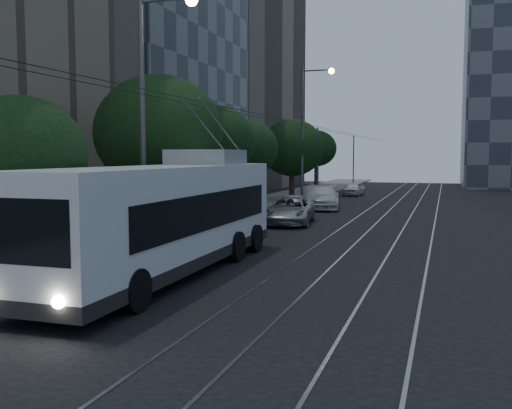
{
  "coord_description": "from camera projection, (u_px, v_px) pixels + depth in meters",
  "views": [
    {
      "loc": [
        5.24,
        -18.2,
        3.71
      ],
      "look_at": [
        -1.64,
        2.39,
        1.81
      ],
      "focal_mm": 40.0,
      "sensor_mm": 36.0,
      "label": 1
    }
  ],
  "objects": [
    {
      "name": "ground",
      "position": [
        280.0,
        265.0,
        19.17
      ],
      "size": [
        120.0,
        120.0,
        0.0
      ],
      "primitive_type": "plane",
      "color": "black",
      "rests_on": "ground"
    },
    {
      "name": "sidewalk",
      "position": [
        256.0,
        206.0,
        40.43
      ],
      "size": [
        5.0,
        90.0,
        0.15
      ],
      "primitive_type": "cube",
      "color": "slate",
      "rests_on": "ground"
    },
    {
      "name": "tram_rails",
      "position": [
        401.0,
        211.0,
        37.28
      ],
      "size": [
        4.52,
        90.0,
        0.02
      ],
      "color": "gray",
      "rests_on": "ground"
    },
    {
      "name": "overhead_wires",
      "position": [
        291.0,
        158.0,
        39.34
      ],
      "size": [
        2.23,
        90.0,
        6.0
      ],
      "color": "black",
      "rests_on": "ground"
    },
    {
      "name": "building_glass_mid",
      "position": [
        126.0,
        31.0,
        44.79
      ],
      "size": [
        14.4,
        18.4,
        26.8
      ],
      "color": "#383E47",
      "rests_on": "ground"
    },
    {
      "name": "building_tan_far",
      "position": [
        221.0,
        31.0,
        63.34
      ],
      "size": [
        14.4,
        22.4,
        34.8
      ],
      "color": "gray",
      "rests_on": "ground"
    },
    {
      "name": "trolleybus",
      "position": [
        168.0,
        217.0,
        17.65
      ],
      "size": [
        2.89,
        13.08,
        5.63
      ],
      "rotation": [
        0.0,
        0.0,
        0.01
      ],
      "color": "silver",
      "rests_on": "ground"
    },
    {
      "name": "pickup_silver",
      "position": [
        289.0,
        211.0,
        30.54
      ],
      "size": [
        2.96,
        5.37,
        1.42
      ],
      "primitive_type": "imported",
      "rotation": [
        0.0,
        0.0,
        0.12
      ],
      "color": "#A8ACB0",
      "rests_on": "ground"
    },
    {
      "name": "car_white_a",
      "position": [
        293.0,
        204.0,
        35.91
      ],
      "size": [
        1.59,
        3.68,
        1.24
      ],
      "primitive_type": "imported",
      "rotation": [
        0.0,
        0.0,
        -0.04
      ],
      "color": "silver",
      "rests_on": "ground"
    },
    {
      "name": "car_white_b",
      "position": [
        322.0,
        197.0,
        39.01
      ],
      "size": [
        3.16,
        5.75,
        1.58
      ],
      "primitive_type": "imported",
      "rotation": [
        0.0,
        0.0,
        0.18
      ],
      "color": "silver",
      "rests_on": "ground"
    },
    {
      "name": "car_white_c",
      "position": [
        316.0,
        195.0,
        43.59
      ],
      "size": [
        2.12,
        4.1,
        1.29
      ],
      "primitive_type": "imported",
      "rotation": [
        0.0,
        0.0,
        0.2
      ],
      "color": "silver",
      "rests_on": "ground"
    },
    {
      "name": "car_white_d",
      "position": [
        354.0,
        189.0,
        51.9
      ],
      "size": [
        1.77,
        3.77,
        1.25
      ],
      "primitive_type": "imported",
      "rotation": [
        0.0,
        0.0,
        -0.08
      ],
      "color": "silver",
      "rests_on": "ground"
    },
    {
      "name": "tree_0",
      "position": [
        19.0,
        156.0,
        16.48
      ],
      "size": [
        3.86,
        3.86,
        5.42
      ],
      "color": "black",
      "rests_on": "ground"
    },
    {
      "name": "tree_1",
      "position": [
        159.0,
        133.0,
        25.44
      ],
      "size": [
        5.75,
        5.75,
        7.26
      ],
      "color": "black",
      "rests_on": "ground"
    },
    {
      "name": "tree_2",
      "position": [
        216.0,
        142.0,
        30.47
      ],
      "size": [
        4.23,
        4.23,
        6.32
      ],
      "color": "black",
      "rests_on": "ground"
    },
    {
      "name": "tree_3",
      "position": [
        246.0,
        149.0,
        36.17
      ],
      "size": [
        4.04,
        4.04,
        5.93
      ],
      "color": "black",
      "rests_on": "ground"
    },
    {
      "name": "tree_4",
      "position": [
        292.0,
        148.0,
        45.45
      ],
      "size": [
        5.06,
        5.06,
        6.54
      ],
      "color": "black",
      "rests_on": "ground"
    },
    {
      "name": "tree_5",
      "position": [
        317.0,
        149.0,
        56.33
      ],
      "size": [
        3.94,
        3.94,
        6.1
      ],
      "color": "black",
      "rests_on": "ground"
    },
    {
      "name": "streetlamp_near",
      "position": [
        152.0,
        97.0,
        20.68
      ],
      "size": [
        2.33,
        0.44,
        9.58
      ],
      "color": "#58585A",
      "rests_on": "ground"
    },
    {
      "name": "streetlamp_far",
      "position": [
        308.0,
        121.0,
        42.93
      ],
      "size": [
        2.5,
        0.44,
        10.39
      ],
      "color": "#58585A",
      "rests_on": "ground"
    }
  ]
}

